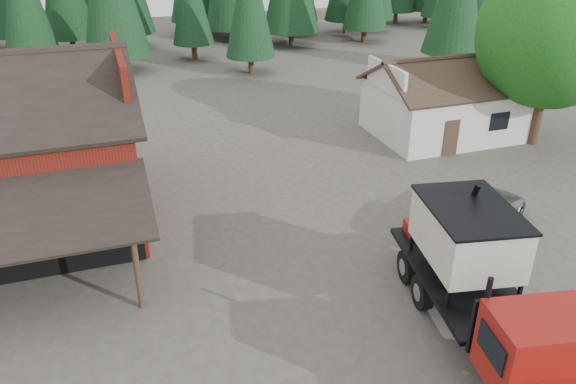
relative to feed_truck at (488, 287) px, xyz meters
name	(u,v)px	position (x,y,z in m)	size (l,w,h in m)	color
ground	(321,310)	(-4.01, 2.97, -2.06)	(120.00, 120.00, 0.00)	#49433A
farmhouse	(445,107)	(8.99, 15.97, -0.39)	(8.60, 6.42, 4.65)	silver
deciduous_tree	(554,38)	(13.00, 12.94, 3.85)	(8.00, 8.00, 10.20)	#382619
conifer_backdrop	(158,48)	(-4.01, 44.97, -2.06)	(76.00, 16.00, 16.00)	black
feed_truck	(488,287)	(0.00, 0.00, 0.00)	(4.35, 10.08, 4.41)	black
silver_car	(474,210)	(3.99, 5.97, -1.24)	(2.72, 5.91, 1.64)	#93969A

